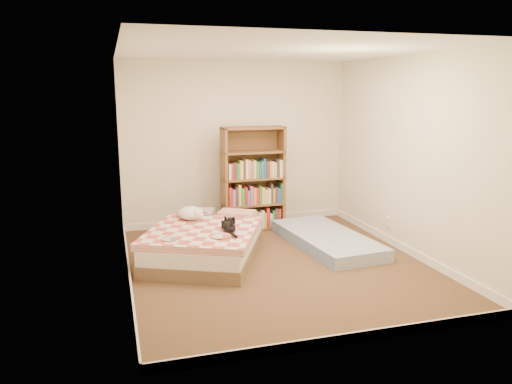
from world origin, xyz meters
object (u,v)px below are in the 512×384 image
object	(u,v)px
floor_mattress	(327,239)
black_cat	(228,226)
white_dog	(192,213)
bed	(205,241)
bookshelf	(253,192)

from	to	relation	value
floor_mattress	black_cat	world-z (taller)	black_cat
floor_mattress	black_cat	xyz separation A→B (m)	(-1.44, -0.32, 0.39)
floor_mattress	white_dog	xyz separation A→B (m)	(-1.78, 0.33, 0.42)
floor_mattress	bed	bearing A→B (deg)	175.34
bed	white_dog	size ratio (longest dim) A/B	5.03
bed	black_cat	world-z (taller)	black_cat
bed	white_dog	world-z (taller)	white_dog
bookshelf	bed	bearing A→B (deg)	-132.26
black_cat	bed	bearing A→B (deg)	150.00
bed	white_dog	xyz separation A→B (m)	(-0.10, 0.35, 0.29)
bed	floor_mattress	world-z (taller)	bed
bookshelf	black_cat	distance (m)	1.56
bed	bookshelf	xyz separation A→B (m)	(0.94, 1.10, 0.36)
bookshelf	white_dog	bearing A→B (deg)	-146.03
floor_mattress	white_dog	size ratio (longest dim) A/B	4.49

